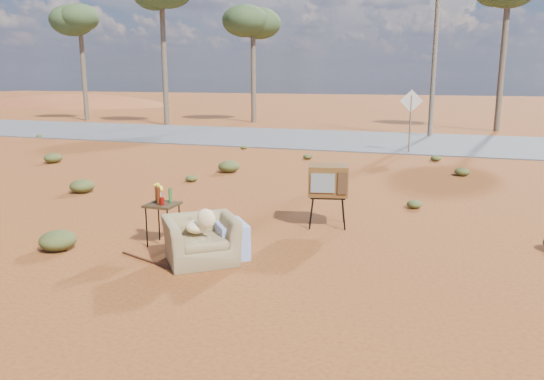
% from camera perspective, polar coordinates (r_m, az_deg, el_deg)
% --- Properties ---
extents(ground, '(140.00, 140.00, 0.00)m').
position_cam_1_polar(ground, '(7.98, -3.01, -7.24)').
color(ground, brown).
rests_on(ground, ground).
extents(highway, '(140.00, 7.00, 0.04)m').
position_cam_1_polar(highway, '(22.33, 11.19, 5.20)').
color(highway, '#565659').
rests_on(highway, ground).
extents(dirt_mound, '(26.00, 18.00, 2.00)m').
position_cam_1_polar(dirt_mound, '(52.55, -20.44, 8.56)').
color(dirt_mound, brown).
rests_on(dirt_mound, ground).
extents(armchair, '(1.29, 1.33, 0.89)m').
position_cam_1_polar(armchair, '(7.78, -7.05, -4.63)').
color(armchair, olive).
rests_on(armchair, ground).
extents(tv_unit, '(0.80, 0.69, 1.11)m').
position_cam_1_polar(tv_unit, '(9.44, 6.05, 0.95)').
color(tv_unit, black).
rests_on(tv_unit, ground).
extents(side_table, '(0.47, 0.47, 0.96)m').
position_cam_1_polar(side_table, '(8.57, -11.81, -1.23)').
color(side_table, '#3B2915').
rests_on(side_table, ground).
extents(rusty_bar, '(1.28, 0.51, 0.04)m').
position_cam_1_polar(rusty_bar, '(7.93, -12.84, -7.54)').
color(rusty_bar, '#452212').
rests_on(rusty_bar, ground).
extents(road_sign, '(0.78, 0.06, 2.19)m').
position_cam_1_polar(road_sign, '(19.08, 14.71, 8.35)').
color(road_sign, brown).
rests_on(road_sign, ground).
extents(eucalyptus_far_left, '(3.20, 3.20, 7.10)m').
position_cam_1_polar(eucalyptus_far_left, '(34.22, -19.99, 17.02)').
color(eucalyptus_far_left, brown).
rests_on(eucalyptus_far_left, ground).
extents(eucalyptus_near_left, '(3.20, 3.20, 6.60)m').
position_cam_1_polar(eucalyptus_near_left, '(31.06, -2.06, 17.36)').
color(eucalyptus_near_left, brown).
rests_on(eucalyptus_near_left, ground).
extents(utility_pole_center, '(1.40, 0.20, 8.00)m').
position_cam_1_polar(utility_pole_center, '(24.56, 17.19, 15.17)').
color(utility_pole_center, brown).
rests_on(utility_pole_center, ground).
extents(scrub_patch, '(17.49, 8.07, 0.33)m').
position_cam_1_polar(scrub_patch, '(12.23, 0.90, 0.33)').
color(scrub_patch, '#4A4F22').
rests_on(scrub_patch, ground).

